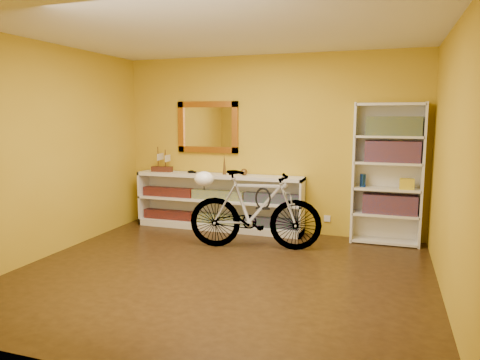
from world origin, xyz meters
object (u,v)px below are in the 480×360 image
(bicycle, at_px, (255,210))
(bookcase, at_px, (387,174))
(console_unit, at_px, (218,202))
(helmet, at_px, (204,179))

(bicycle, bearing_deg, bookcase, -73.73)
(bookcase, xyz_separation_m, bicycle, (-1.60, -0.80, -0.43))
(bicycle, bearing_deg, console_unit, 35.98)
(bicycle, height_order, helmet, bicycle)
(console_unit, relative_size, bicycle, 1.48)
(console_unit, xyz_separation_m, helmet, (0.15, -0.90, 0.48))
(console_unit, distance_m, bookcase, 2.47)
(console_unit, height_order, bookcase, bookcase)
(console_unit, relative_size, helmet, 9.93)
(console_unit, height_order, helmet, helmet)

